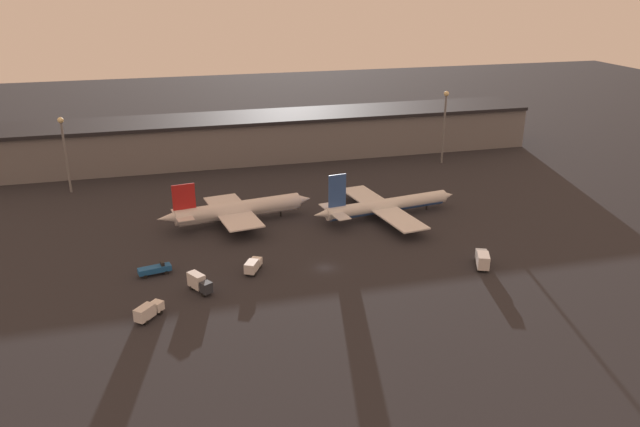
# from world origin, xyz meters

# --- Properties ---
(ground) EXTENTS (600.00, 600.00, 0.00)m
(ground) POSITION_xyz_m (0.00, 0.00, 0.00)
(ground) COLOR #26262B
(terminal_building) EXTENTS (205.45, 23.60, 15.63)m
(terminal_building) POSITION_xyz_m (0.00, 94.71, 7.86)
(terminal_building) COLOR slate
(terminal_building) RESTS_ON ground
(airplane_0) EXTENTS (42.78, 28.38, 12.83)m
(airplane_0) POSITION_xyz_m (-15.56, 32.80, 3.76)
(airplane_0) COLOR silver
(airplane_0) RESTS_ON ground
(airplane_1) EXTENTS (43.81, 37.94, 14.05)m
(airplane_1) POSITION_xyz_m (24.69, 27.07, 3.21)
(airplane_1) COLOR white
(airplane_1) RESTS_ON ground
(service_vehicle_0) EXTENTS (7.55, 3.67, 2.79)m
(service_vehicle_0) POSITION_xyz_m (-37.71, 6.45, 1.32)
(service_vehicle_0) COLOR #195199
(service_vehicle_0) RESTS_ON ground
(service_vehicle_1) EXTENTS (5.07, 6.72, 3.84)m
(service_vehicle_1) POSITION_xyz_m (-28.75, -4.09, 2.10)
(service_vehicle_1) COLOR #282D38
(service_vehicle_1) RESTS_ON ground
(service_vehicle_2) EXTENTS (5.95, 6.39, 3.19)m
(service_vehicle_2) POSITION_xyz_m (-39.27, -13.08, 1.79)
(service_vehicle_2) COLOR white
(service_vehicle_2) RESTS_ON ground
(service_vehicle_3) EXTENTS (4.95, 6.54, 2.97)m
(service_vehicle_3) POSITION_xyz_m (-16.31, 2.06, 1.68)
(service_vehicle_3) COLOR white
(service_vehicle_3) RESTS_ON ground
(service_vehicle_4) EXTENTS (5.21, 7.75, 3.73)m
(service_vehicle_4) POSITION_xyz_m (34.92, -8.93, 2.06)
(service_vehicle_4) COLOR #9EA3A8
(service_vehicle_4) RESTS_ON ground
(lamp_post_0) EXTENTS (1.80, 1.80, 23.44)m
(lamp_post_0) POSITION_xyz_m (-61.83, 71.51, 15.04)
(lamp_post_0) COLOR slate
(lamp_post_0) RESTS_ON ground
(lamp_post_1) EXTENTS (1.80, 1.80, 25.55)m
(lamp_post_1) POSITION_xyz_m (62.68, 71.51, 16.21)
(lamp_post_1) COLOR slate
(lamp_post_1) RESTS_ON ground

